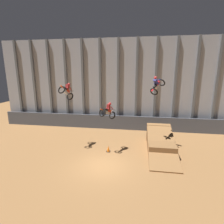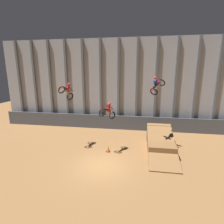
{
  "view_description": "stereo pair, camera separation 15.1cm",
  "coord_description": "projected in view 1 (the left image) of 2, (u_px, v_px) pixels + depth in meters",
  "views": [
    {
      "loc": [
        2.69,
        -12.33,
        7.35
      ],
      "look_at": [
        0.06,
        4.67,
        3.36
      ],
      "focal_mm": 28.0,
      "sensor_mm": 36.0,
      "label": 1
    },
    {
      "loc": [
        2.83,
        -12.31,
        7.35
      ],
      "look_at": [
        0.06,
        4.67,
        3.36
      ],
      "focal_mm": 28.0,
      "sensor_mm": 36.0,
      "label": 2
    }
  ],
  "objects": [
    {
      "name": "ground_plane",
      "position": [
        102.0,
        166.0,
        13.93
      ],
      "size": [
        60.0,
        60.0,
        0.0
      ],
      "primitive_type": "plane",
      "color": "olive"
    },
    {
      "name": "arena_back_wall",
      "position": [
        118.0,
        85.0,
        22.56
      ],
      "size": [
        32.0,
        0.4,
        11.44
      ],
      "color": "#A3A8B2",
      "rests_on": "ground_plane"
    },
    {
      "name": "lower_barrier",
      "position": [
        117.0,
        122.0,
        22.68
      ],
      "size": [
        31.36,
        0.2,
        1.82
      ],
      "color": "#474C56",
      "rests_on": "ground_plane"
    },
    {
      "name": "dirt_ramp",
      "position": [
        160.0,
        142.0,
        16.97
      ],
      "size": [
        2.44,
        6.51,
        2.02
      ],
      "color": "brown",
      "rests_on": "ground_plane"
    },
    {
      "name": "rider_bike_left_air",
      "position": [
        67.0,
        91.0,
        16.18
      ],
      "size": [
        1.09,
        1.79,
        1.67
      ],
      "rotation": [
        -0.57,
        0.0,
        -0.23
      ],
      "color": "black"
    },
    {
      "name": "rider_bike_center_air",
      "position": [
        108.0,
        111.0,
        15.6
      ],
      "size": [
        1.51,
        1.8,
        1.65
      ],
      "rotation": [
        -0.36,
        0.0,
        -0.56
      ],
      "color": "black"
    },
    {
      "name": "rider_bike_right_air",
      "position": [
        157.0,
        85.0,
        15.29
      ],
      "size": [
        1.56,
        1.78,
        1.7
      ],
      "rotation": [
        0.54,
        0.0,
        -0.62
      ],
      "color": "black"
    },
    {
      "name": "traffic_cone_near_ramp",
      "position": [
        108.0,
        149.0,
        16.38
      ],
      "size": [
        0.36,
        0.36,
        0.58
      ],
      "color": "black",
      "rests_on": "ground_plane"
    }
  ]
}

